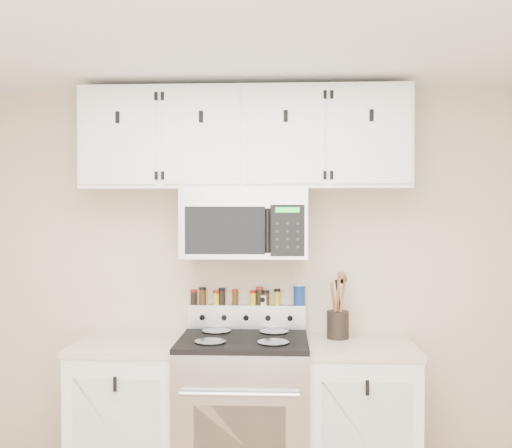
{
  "coord_description": "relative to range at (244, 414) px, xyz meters",
  "views": [
    {
      "loc": [
        0.23,
        -1.95,
        1.69
      ],
      "look_at": [
        0.07,
        1.45,
        1.63
      ],
      "focal_mm": 40.0,
      "sensor_mm": 36.0,
      "label": 1
    }
  ],
  "objects": [
    {
      "name": "spice_jar_7",
      "position": [
        0.12,
        0.28,
        0.66
      ],
      "size": [
        0.05,
        0.05,
        0.09
      ],
      "color": "#3A230D",
      "rests_on": "range"
    },
    {
      "name": "spice_jar_5",
      "position": [
        0.04,
        0.28,
        0.66
      ],
      "size": [
        0.04,
        0.04,
        0.09
      ],
      "color": "gold",
      "rests_on": "range"
    },
    {
      "name": "upper_cabinets",
      "position": [
        -0.0,
        0.15,
        1.66
      ],
      "size": [
        2.0,
        0.35,
        0.62
      ],
      "color": "white",
      "rests_on": "back_wall"
    },
    {
      "name": "microwave",
      "position": [
        0.0,
        0.13,
        1.14
      ],
      "size": [
        0.76,
        0.44,
        0.42
      ],
      "color": "#9E9EA3",
      "rests_on": "back_wall"
    },
    {
      "name": "spice_jar_1",
      "position": [
        -0.28,
        0.28,
        0.67
      ],
      "size": [
        0.05,
        0.05,
        0.11
      ],
      "color": "#42280F",
      "rests_on": "range"
    },
    {
      "name": "range",
      "position": [
        0.0,
        0.0,
        0.0
      ],
      "size": [
        0.76,
        0.65,
        1.1
      ],
      "color": "#B7B7BA",
      "rests_on": "floor"
    },
    {
      "name": "kitchen_timer",
      "position": [
        0.11,
        0.28,
        0.64
      ],
      "size": [
        0.06,
        0.06,
        0.06
      ],
      "primitive_type": "cube",
      "rotation": [
        0.0,
        0.0,
        -0.23
      ],
      "color": "white",
      "rests_on": "range"
    },
    {
      "name": "back_wall",
      "position": [
        0.0,
        0.32,
        0.76
      ],
      "size": [
        3.5,
        0.01,
        2.5
      ],
      "primitive_type": "cube",
      "color": "#C0AD90",
      "rests_on": "floor"
    },
    {
      "name": "utensil_crock",
      "position": [
        0.57,
        0.13,
        0.53
      ],
      "size": [
        0.13,
        0.13,
        0.39
      ],
      "color": "black",
      "rests_on": "base_cabinet_right"
    },
    {
      "name": "spice_jar_3",
      "position": [
        -0.16,
        0.28,
        0.67
      ],
      "size": [
        0.04,
        0.04,
        0.11
      ],
      "color": "black",
      "rests_on": "range"
    },
    {
      "name": "spice_jar_6",
      "position": [
        0.09,
        0.28,
        0.67
      ],
      "size": [
        0.05,
        0.05,
        0.12
      ],
      "color": "black",
      "rests_on": "range"
    },
    {
      "name": "spice_jar_4",
      "position": [
        -0.07,
        0.28,
        0.66
      ],
      "size": [
        0.04,
        0.04,
        0.1
      ],
      "color": "#432C10",
      "rests_on": "range"
    },
    {
      "name": "spice_jar_0",
      "position": [
        -0.34,
        0.28,
        0.66
      ],
      "size": [
        0.04,
        0.04,
        0.1
      ],
      "color": "black",
      "rests_on": "range"
    },
    {
      "name": "salt_canister",
      "position": [
        0.34,
        0.28,
        0.68
      ],
      "size": [
        0.07,
        0.07,
        0.14
      ],
      "color": "navy",
      "rests_on": "range"
    },
    {
      "name": "spice_jar_8",
      "position": [
        0.2,
        0.28,
        0.67
      ],
      "size": [
        0.04,
        0.04,
        0.1
      ],
      "color": "gold",
      "rests_on": "range"
    },
    {
      "name": "base_cabinet_right",
      "position": [
        0.69,
        0.02,
        -0.03
      ],
      "size": [
        0.64,
        0.62,
        0.92
      ],
      "color": "white",
      "rests_on": "floor"
    },
    {
      "name": "spice_jar_2",
      "position": [
        -0.2,
        0.28,
        0.66
      ],
      "size": [
        0.04,
        0.04,
        0.09
      ],
      "color": "yellow",
      "rests_on": "range"
    },
    {
      "name": "base_cabinet_left",
      "position": [
        -0.69,
        0.02,
        -0.03
      ],
      "size": [
        0.64,
        0.62,
        0.92
      ],
      "color": "white",
      "rests_on": "floor"
    }
  ]
}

